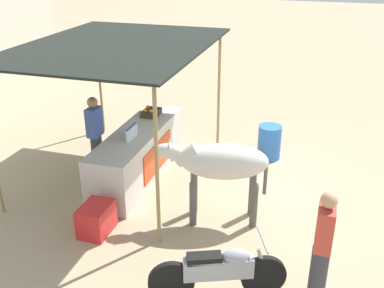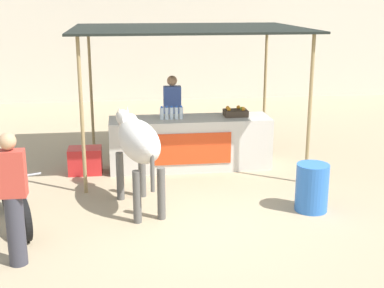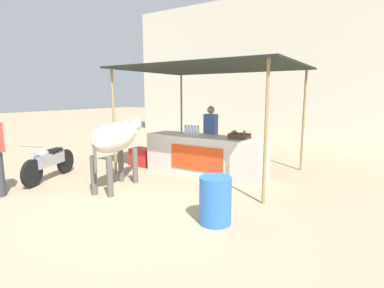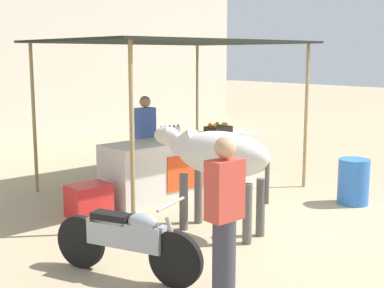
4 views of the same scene
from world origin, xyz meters
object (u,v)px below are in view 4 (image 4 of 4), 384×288
(vendor_behind_counter, at_px, (146,141))
(passerby_on_street, at_px, (224,223))
(fruit_crate, at_px, (218,129))
(cooler_box, at_px, (89,200))
(stall_counter, at_px, (184,165))
(water_barrel, at_px, (353,182))
(cow, at_px, (218,157))
(motorcycle_parked, at_px, (128,239))

(vendor_behind_counter, distance_m, passerby_on_street, 4.85)
(fruit_crate, distance_m, cooler_box, 2.94)
(stall_counter, distance_m, vendor_behind_counter, 0.88)
(stall_counter, height_order, water_barrel, stall_counter)
(fruit_crate, height_order, cooler_box, fruit_crate)
(stall_counter, height_order, cow, cow)
(water_barrel, distance_m, motorcycle_parked, 4.35)
(fruit_crate, bearing_deg, vendor_behind_counter, 148.37)
(fruit_crate, relative_size, cooler_box, 0.73)
(vendor_behind_counter, bearing_deg, water_barrel, -59.68)
(cooler_box, distance_m, passerby_on_street, 3.53)
(vendor_behind_counter, bearing_deg, passerby_on_street, -118.26)
(cooler_box, distance_m, motorcycle_parked, 2.38)
(fruit_crate, bearing_deg, water_barrel, -74.23)
(stall_counter, xyz_separation_m, vendor_behind_counter, (-0.26, 0.75, 0.37))
(stall_counter, bearing_deg, passerby_on_street, -126.01)
(cow, relative_size, passerby_on_street, 1.12)
(cooler_box, bearing_deg, stall_counter, 2.85)
(fruit_crate, height_order, water_barrel, fruit_crate)
(water_barrel, xyz_separation_m, passerby_on_street, (-4.11, -1.17, 0.48))
(water_barrel, bearing_deg, passerby_on_street, -164.10)
(cow, distance_m, passerby_on_street, 2.24)
(fruit_crate, xyz_separation_m, motorcycle_parked, (-3.67, -2.36, -0.60))
(fruit_crate, relative_size, passerby_on_street, 0.27)
(stall_counter, distance_m, water_barrel, 2.82)
(vendor_behind_counter, bearing_deg, motorcycle_parked, -129.65)
(fruit_crate, bearing_deg, cooler_box, -176.94)
(stall_counter, relative_size, motorcycle_parked, 1.77)
(passerby_on_street, bearing_deg, water_barrel, 15.90)
(vendor_behind_counter, height_order, cow, vendor_behind_counter)
(fruit_crate, relative_size, vendor_behind_counter, 0.27)
(water_barrel, relative_size, passerby_on_street, 0.44)
(cow, bearing_deg, motorcycle_parked, -166.22)
(fruit_crate, bearing_deg, motorcycle_parked, -147.23)
(vendor_behind_counter, relative_size, motorcycle_parked, 0.97)
(stall_counter, distance_m, fruit_crate, 1.03)
(fruit_crate, height_order, vendor_behind_counter, vendor_behind_counter)
(vendor_behind_counter, height_order, motorcycle_parked, vendor_behind_counter)
(vendor_behind_counter, relative_size, passerby_on_street, 1.00)
(cow, height_order, motorcycle_parked, cow)
(water_barrel, xyz_separation_m, cow, (-2.59, 0.47, 0.67))
(cooler_box, bearing_deg, water_barrel, -32.68)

